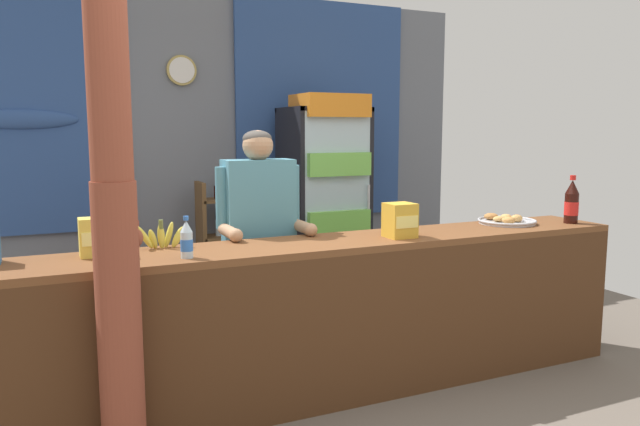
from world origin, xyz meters
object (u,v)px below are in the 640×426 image
banana_bunch (161,237)px  drink_fridge (325,189)px  snack_box_instant_noodle (98,237)px  snack_box_choco_powder (400,220)px  soda_bottle_cola (572,203)px  timber_post (113,194)px  bottle_shelf_rack (226,240)px  pastry_tray (506,220)px  soda_bottle_water (187,240)px  stall_counter (331,305)px  shopkeeper (259,223)px  plastic_lawn_chair (110,271)px

banana_bunch → drink_fridge: bearing=43.4°
snack_box_instant_noodle → snack_box_choco_powder: (1.69, -0.17, 0.00)m
soda_bottle_cola → banana_bunch: 2.74m
timber_post → banana_bunch: (0.29, 0.55, -0.30)m
bottle_shelf_rack → pastry_tray: 2.50m
soda_bottle_water → stall_counter: bearing=1.3°
timber_post → drink_fridge: 3.04m
drink_fridge → pastry_tray: bearing=-73.1°
shopkeeper → snack_box_instant_noodle: (-0.98, -0.35, 0.04)m
drink_fridge → snack_box_choco_powder: bearing=-102.0°
plastic_lawn_chair → stall_counter: bearing=-60.1°
bottle_shelf_rack → plastic_lawn_chair: bottle_shelf_rack is taller
drink_fridge → snack_box_instant_noodle: size_ratio=9.48×
timber_post → snack_box_instant_noodle: (-0.04, 0.47, -0.26)m
soda_bottle_water → pastry_tray: soda_bottle_water is taller
bottle_shelf_rack → plastic_lawn_chair: size_ratio=1.29×
bottle_shelf_rack → snack_box_instant_noodle: bearing=-121.5°
bottle_shelf_rack → banana_bunch: (-0.90, -1.93, 0.40)m
soda_bottle_water → snack_box_choco_powder: bearing=2.8°
timber_post → shopkeeper: 1.28m
soda_bottle_cola → soda_bottle_water: size_ratio=1.56×
snack_box_choco_powder → pastry_tray: (0.95, 0.15, -0.08)m
stall_counter → timber_post: size_ratio=1.50×
pastry_tray → banana_bunch: size_ratio=1.41×
soda_bottle_cola → bottle_shelf_rack: bearing=129.6°
plastic_lawn_chair → snack_box_instant_noodle: snack_box_instant_noodle is taller
bottle_shelf_rack → drink_fridge: bearing=-16.6°
bottle_shelf_rack → soda_bottle_water: 2.44m
soda_bottle_water → snack_box_instant_noodle: (-0.40, 0.24, 0.01)m
bottle_shelf_rack → plastic_lawn_chair: (-1.04, -0.47, -0.09)m
drink_fridge → snack_box_choco_powder: size_ratio=9.10×
plastic_lawn_chair → drink_fridge: bearing=6.3°
bottle_shelf_rack → banana_bunch: bearing=-115.1°
bottle_shelf_rack → snack_box_instant_noodle: 2.40m
soda_bottle_water → snack_box_choco_powder: 1.29m
timber_post → soda_bottle_water: bearing=32.7°
drink_fridge → soda_bottle_cola: 2.17m
shopkeeper → banana_bunch: shopkeeper is taller
soda_bottle_water → banana_bunch: bearing=102.4°
snack_box_instant_noodle → stall_counter: bearing=-10.3°
shopkeeper → pastry_tray: (1.66, -0.37, -0.04)m
plastic_lawn_chair → snack_box_instant_noodle: (-0.19, -1.55, 0.53)m
bottle_shelf_rack → banana_bunch: 2.17m
drink_fridge → pastry_tray: (0.54, -1.78, -0.08)m
timber_post → bottle_shelf_rack: bearing=64.3°
timber_post → soda_bottle_water: timber_post is taller
shopkeeper → pastry_tray: shopkeeper is taller
stall_counter → drink_fridge: (0.89, 1.97, 0.45)m
stall_counter → plastic_lawn_chair: (-1.02, 1.77, -0.08)m
drink_fridge → shopkeeper: drink_fridge is taller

